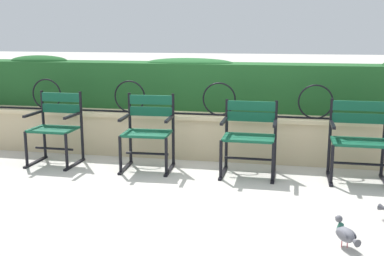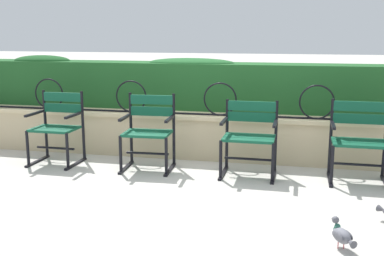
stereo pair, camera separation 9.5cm
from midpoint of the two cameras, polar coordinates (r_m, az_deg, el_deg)
name	(u,v)px [view 2 (the right image)]	position (r m, az deg, el deg)	size (l,w,h in m)	color
ground_plane	(190,177)	(5.37, 0.33, -5.93)	(60.00, 60.00, 0.00)	#BCB7AD
stone_wall	(205,136)	(6.12, 2.04, -0.93)	(8.19, 0.41, 0.57)	#C6B289
iron_arch_fence	(180,101)	(6.03, -1.03, 3.32)	(7.63, 0.02, 0.42)	black
hedge_row	(211,84)	(6.45, 2.73, 5.25)	(8.02, 0.54, 0.71)	#1E5123
park_chair_leftmost	(58,126)	(6.09, -15.44, 0.28)	(0.57, 0.53, 0.88)	#0F4C33
park_chair_centre_left	(149,130)	(5.63, -4.74, -0.21)	(0.60, 0.55, 0.88)	#0F4C33
park_chair_centre_right	(250,135)	(5.41, 7.44, -0.84)	(0.61, 0.53, 0.84)	#0F4C33
park_chair_rightmost	(360,139)	(5.47, 19.96, -1.22)	(0.62, 0.52, 0.88)	#0F4C33
pigeon_far_side	(342,235)	(3.83, 18.27, -12.12)	(0.19, 0.27, 0.22)	slate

